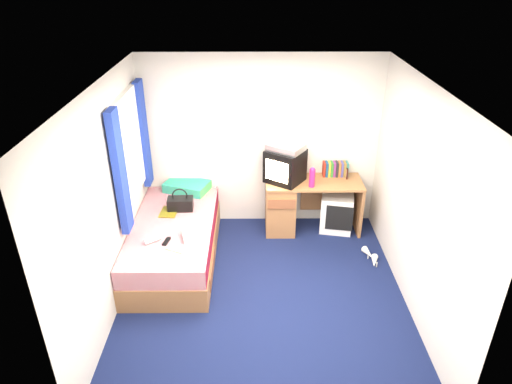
{
  "coord_description": "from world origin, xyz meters",
  "views": [
    {
      "loc": [
        -0.11,
        -4.1,
        3.46
      ],
      "look_at": [
        -0.08,
        0.7,
        0.96
      ],
      "focal_mm": 32.0,
      "sensor_mm": 36.0,
      "label": 1
    }
  ],
  "objects_px": {
    "handbag": "(180,203)",
    "white_heels": "(371,257)",
    "water_bottle": "(153,239)",
    "vcr": "(286,147)",
    "remote_control": "(167,241)",
    "picture_frame": "(347,173)",
    "desk": "(293,203)",
    "pillow": "(187,186)",
    "pink_water_bottle": "(312,178)",
    "magazine": "(169,212)",
    "aerosol_can": "(302,175)",
    "towel": "(194,234)",
    "bed": "(175,241)",
    "colour_swatch_fan": "(175,250)",
    "crt_tv": "(285,166)",
    "storage_cube": "(337,211)"
  },
  "relations": [
    {
      "from": "towel",
      "to": "remote_control",
      "type": "distance_m",
      "value": 0.33
    },
    {
      "from": "vcr",
      "to": "crt_tv",
      "type": "bearing_deg",
      "value": -91.43
    },
    {
      "from": "bed",
      "to": "towel",
      "type": "bearing_deg",
      "value": -46.7
    },
    {
      "from": "vcr",
      "to": "colour_swatch_fan",
      "type": "relative_size",
      "value": 2.04
    },
    {
      "from": "pink_water_bottle",
      "to": "water_bottle",
      "type": "distance_m",
      "value": 2.18
    },
    {
      "from": "water_bottle",
      "to": "white_heels",
      "type": "bearing_deg",
      "value": 7.98
    },
    {
      "from": "storage_cube",
      "to": "magazine",
      "type": "relative_size",
      "value": 1.91
    },
    {
      "from": "magazine",
      "to": "remote_control",
      "type": "distance_m",
      "value": 0.68
    },
    {
      "from": "desk",
      "to": "remote_control",
      "type": "bearing_deg",
      "value": -143.17
    },
    {
      "from": "handbag",
      "to": "white_heels",
      "type": "distance_m",
      "value": 2.54
    },
    {
      "from": "storage_cube",
      "to": "remote_control",
      "type": "distance_m",
      "value": 2.47
    },
    {
      "from": "pink_water_bottle",
      "to": "aerosol_can",
      "type": "bearing_deg",
      "value": 126.16
    },
    {
      "from": "pink_water_bottle",
      "to": "magazine",
      "type": "distance_m",
      "value": 1.9
    },
    {
      "from": "bed",
      "to": "white_heels",
      "type": "distance_m",
      "value": 2.51
    },
    {
      "from": "bed",
      "to": "magazine",
      "type": "xyz_separation_m",
      "value": [
        -0.09,
        0.25,
        0.28
      ]
    },
    {
      "from": "water_bottle",
      "to": "white_heels",
      "type": "height_order",
      "value": "water_bottle"
    },
    {
      "from": "pink_water_bottle",
      "to": "magazine",
      "type": "relative_size",
      "value": 0.87
    },
    {
      "from": "magazine",
      "to": "aerosol_can",
      "type": "bearing_deg",
      "value": 15.35
    },
    {
      "from": "water_bottle",
      "to": "vcr",
      "type": "bearing_deg",
      "value": 36.18
    },
    {
      "from": "desk",
      "to": "vcr",
      "type": "distance_m",
      "value": 0.84
    },
    {
      "from": "pillow",
      "to": "magazine",
      "type": "distance_m",
      "value": 0.64
    },
    {
      "from": "picture_frame",
      "to": "desk",
      "type": "bearing_deg",
      "value": -165.45
    },
    {
      "from": "handbag",
      "to": "towel",
      "type": "distance_m",
      "value": 0.71
    },
    {
      "from": "picture_frame",
      "to": "water_bottle",
      "type": "distance_m",
      "value": 2.75
    },
    {
      "from": "water_bottle",
      "to": "bed",
      "type": "bearing_deg",
      "value": 68.33
    },
    {
      "from": "towel",
      "to": "water_bottle",
      "type": "distance_m",
      "value": 0.48
    },
    {
      "from": "pink_water_bottle",
      "to": "colour_swatch_fan",
      "type": "height_order",
      "value": "pink_water_bottle"
    },
    {
      "from": "pink_water_bottle",
      "to": "water_bottle",
      "type": "bearing_deg",
      "value": -153.0
    },
    {
      "from": "storage_cube",
      "to": "crt_tv",
      "type": "distance_m",
      "value": 1.03
    },
    {
      "from": "vcr",
      "to": "remote_control",
      "type": "bearing_deg",
      "value": -107.76
    },
    {
      "from": "colour_swatch_fan",
      "to": "crt_tv",
      "type": "bearing_deg",
      "value": 45.51
    },
    {
      "from": "aerosol_can",
      "to": "magazine",
      "type": "xyz_separation_m",
      "value": [
        -1.73,
        -0.47,
        -0.29
      ]
    },
    {
      "from": "pink_water_bottle",
      "to": "towel",
      "type": "xyz_separation_m",
      "value": [
        -1.46,
        -0.89,
        -0.29
      ]
    },
    {
      "from": "water_bottle",
      "to": "desk",
      "type": "bearing_deg",
      "value": 34.07
    },
    {
      "from": "crt_tv",
      "to": "picture_frame",
      "type": "xyz_separation_m",
      "value": [
        0.86,
        0.1,
        -0.15
      ]
    },
    {
      "from": "desk",
      "to": "remote_control",
      "type": "xyz_separation_m",
      "value": [
        -1.55,
        -1.16,
        0.14
      ]
    },
    {
      "from": "colour_swatch_fan",
      "to": "remote_control",
      "type": "height_order",
      "value": "remote_control"
    },
    {
      "from": "pillow",
      "to": "vcr",
      "type": "bearing_deg",
      "value": -5.53
    },
    {
      "from": "magazine",
      "to": "white_heels",
      "type": "relative_size",
      "value": 0.68
    },
    {
      "from": "storage_cube",
      "to": "handbag",
      "type": "height_order",
      "value": "handbag"
    },
    {
      "from": "towel",
      "to": "desk",
      "type": "bearing_deg",
      "value": 40.6
    },
    {
      "from": "pillow",
      "to": "pink_water_bottle",
      "type": "xyz_separation_m",
      "value": [
        1.69,
        -0.31,
        0.27
      ]
    },
    {
      "from": "vcr",
      "to": "water_bottle",
      "type": "height_order",
      "value": "vcr"
    },
    {
      "from": "desk",
      "to": "white_heels",
      "type": "distance_m",
      "value": 1.29
    },
    {
      "from": "pillow",
      "to": "storage_cube",
      "type": "distance_m",
      "value": 2.12
    },
    {
      "from": "water_bottle",
      "to": "remote_control",
      "type": "relative_size",
      "value": 1.25
    },
    {
      "from": "picture_frame",
      "to": "pink_water_bottle",
      "type": "xyz_separation_m",
      "value": [
        -0.51,
        -0.27,
        0.05
      ]
    },
    {
      "from": "bed",
      "to": "pillow",
      "type": "bearing_deg",
      "value": 85.53
    },
    {
      "from": "pillow",
      "to": "remote_control",
      "type": "bearing_deg",
      "value": -93.3
    },
    {
      "from": "storage_cube",
      "to": "desk",
      "type": "bearing_deg",
      "value": -168.86
    }
  ]
}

